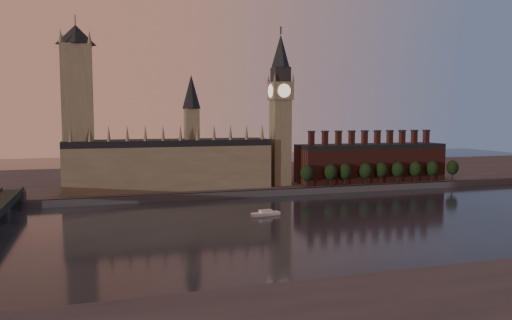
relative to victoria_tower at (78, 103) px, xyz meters
The scene contains 16 objects.
ground 176.40m from the victoria_tower, 43.78° to the right, with size 900.00×900.00×0.00m, color black.
north_bank 147.08m from the victoria_tower, 27.72° to the left, with size 900.00×182.00×4.00m.
palace_of_westminster 67.03m from the victoria_tower, ahead, with size 130.00×30.30×74.00m.
victoria_tower is the anchor object (origin of this frame).
big_ben 130.12m from the victoria_tower, ahead, with size 15.00×15.00×107.00m.
chimney_block 204.27m from the victoria_tower, ahead, with size 110.00×25.00×37.00m.
embankment_tree_0 151.39m from the victoria_tower, ahead, with size 8.60×8.60×14.88m.
embankment_tree_1 168.14m from the victoria_tower, ahead, with size 8.60×8.60×14.88m.
embankment_tree_2 178.61m from the victoria_tower, ahead, with size 8.60×8.60×14.88m.
embankment_tree_3 193.54m from the victoria_tower, ahead, with size 8.60×8.60×14.88m.
embankment_tree_4 205.99m from the victoria_tower, ahead, with size 8.60×8.60×14.88m.
embankment_tree_5 218.25m from the victoria_tower, ahead, with size 8.60×8.60×14.88m.
embankment_tree_6 232.32m from the victoria_tower, ahead, with size 8.60×8.60×14.88m.
embankment_tree_7 246.42m from the victoria_tower, ahead, with size 8.60×8.60×14.88m.
embankment_tree_8 264.37m from the victoria_tower, ahead, with size 8.60×8.60×14.88m.
river_boat 138.09m from the victoria_tower, 42.25° to the right, with size 15.69×6.67×3.04m.
Camera 1 is at (-107.97, -209.41, 51.01)m, focal length 35.00 mm.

